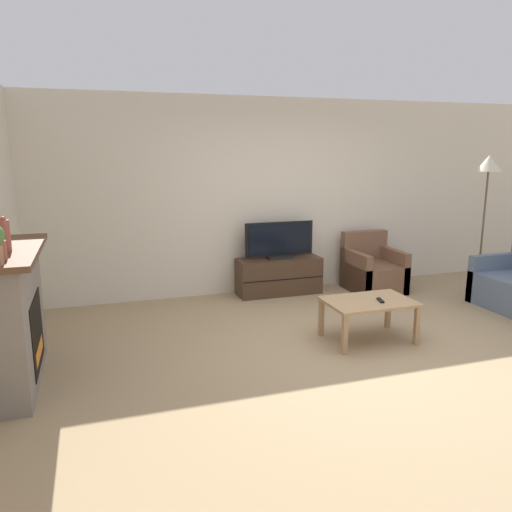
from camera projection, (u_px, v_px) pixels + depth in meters
ground_plane at (354, 350)px, 5.07m from camera, size 24.00×24.00×0.00m
wall_back at (273, 196)px, 7.04m from camera, size 12.00×0.06×2.70m
fireplace at (13, 316)px, 4.27m from camera, size 0.47×1.50×1.19m
mantel_vase_centre_left at (5, 235)px, 4.02m from camera, size 0.09×0.09×0.29m
tv_stand at (279, 276)px, 7.01m from camera, size 1.18×0.42×0.51m
tv at (279, 242)px, 6.90m from camera, size 0.99×0.18×0.51m
armchair at (372, 271)px, 7.18m from camera, size 0.70×0.76×0.82m
coffee_table at (369, 305)px, 5.26m from camera, size 0.92×0.62×0.44m
remote at (380, 300)px, 5.21m from camera, size 0.08×0.16×0.02m
floor_lamp at (488, 173)px, 6.76m from camera, size 0.34×0.34×1.92m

